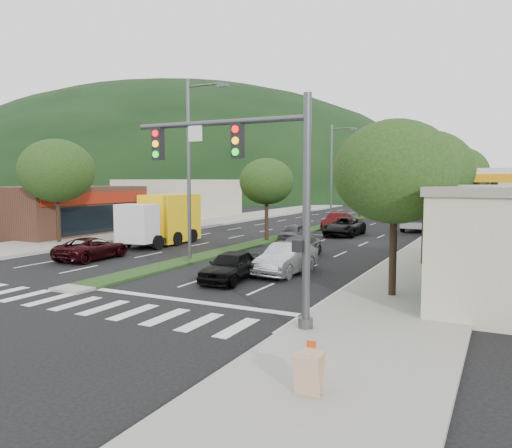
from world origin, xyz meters
The scene contains 29 objects.
ground centered at (0.00, 0.00, 0.00)m, with size 160.00×160.00×0.00m, color black.
sidewalk_right centered at (12.50, 25.00, 0.07)m, with size 5.00×90.00×0.15m, color gray.
sidewalk_left centered at (-13.00, 25.00, 0.07)m, with size 6.00×90.00×0.15m, color gray.
median centered at (0.00, 28.00, 0.06)m, with size 1.60×56.00×0.12m, color #183312.
crosswalk centered at (0.00, -2.00, 0.01)m, with size 19.00×2.20×0.01m, color silver.
traffic_signal centered at (9.03, -1.54, 4.65)m, with size 6.12×0.40×7.00m.
shop_left centered at (-18.46, 15.00, 2.01)m, with size 10.15×12.00×4.00m.
bldg_left_far centered at (-19.00, 34.00, 2.30)m, with size 9.00×14.00×4.60m, color beige.
hill_far centered at (-80.00, 110.00, 0.00)m, with size 176.00×132.00×82.00m, color black.
tree_r_a centered at (12.00, 4.00, 4.82)m, with size 4.60×4.60×6.63m.
tree_r_b centered at (12.00, 12.00, 5.04)m, with size 4.80×4.80×6.94m.
tree_r_c centered at (12.00, 20.00, 4.75)m, with size 4.40×4.40×6.48m.
tree_r_d centered at (12.00, 30.00, 5.18)m, with size 5.00×5.00×7.17m.
tree_r_e centered at (12.00, 40.00, 4.89)m, with size 4.60×4.60×6.71m.
tree_med_near centered at (0.00, 18.00, 4.43)m, with size 4.00×4.00×6.02m.
tree_med_far centered at (0.00, 44.00, 5.01)m, with size 4.80×4.80×6.94m.
tree_l_a centered at (-12.50, 10.00, 5.18)m, with size 5.20×5.20×7.25m.
streetlight_near centered at (0.21, 8.00, 5.58)m, with size 2.60×0.25×10.00m.
streetlight_mid centered at (0.21, 33.00, 5.58)m, with size 2.60×0.25×10.00m.
sedan_silver centered at (6.42, 6.80, 0.74)m, with size 1.57×4.49×1.48m, color #B5B7BD.
suv_maroon centered at (-5.26, 5.93, 0.64)m, with size 2.12×4.60×1.28m, color black.
car_queue_a centered at (4.86, 4.10, 0.69)m, with size 1.62×4.03×1.37m, color black.
car_queue_b centered at (4.98, 11.80, 0.63)m, with size 1.77×4.35×1.26m, color #4A494E.
car_queue_c centered at (1.84, 29.39, 0.74)m, with size 1.57×4.51×1.49m, color #420B0B.
car_queue_d centered at (3.98, 24.39, 0.75)m, with size 2.48×5.38×1.50m, color black.
car_queue_e centered at (1.50, 19.39, 0.62)m, with size 1.46×3.63×1.24m, color #56565C.
box_truck centered at (-5.77, 13.28, 1.66)m, with size 3.19×7.27×3.50m.
motorhome centered at (9.00, 32.52, 1.70)m, with size 2.93×8.40×3.18m.
a_frame_sign centered at (12.33, -5.80, 0.68)m, with size 0.55×0.63×1.19m.
Camera 1 is at (15.79, -15.06, 4.50)m, focal length 35.00 mm.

